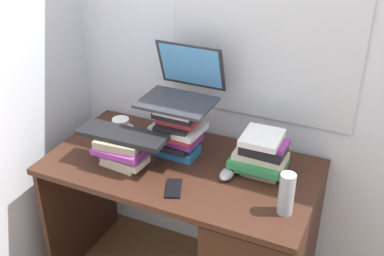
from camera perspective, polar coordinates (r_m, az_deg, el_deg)
wall_back at (r=2.35m, az=2.70°, el=11.19°), size 6.00×0.06×2.60m
wall_left at (r=2.45m, az=-18.40°, el=10.50°), size 0.05×6.00×2.60m
desk at (r=2.37m, az=5.67°, el=-13.58°), size 1.27×0.67×0.77m
book_stack_tall at (r=2.27m, az=-1.71°, el=-0.10°), size 0.25×0.20×0.27m
book_stack_keyboard_riser at (r=2.24m, az=-8.22°, el=-2.61°), size 0.23×0.19×0.15m
book_stack_side at (r=2.18m, az=8.25°, el=-3.12°), size 0.26×0.20×0.20m
laptop at (r=2.24m, az=-1.12°, el=4.92°), size 0.33×0.32×0.25m
keyboard at (r=2.21m, az=-8.28°, el=-0.81°), size 0.42×0.15×0.02m
computer_mouse at (r=2.17m, az=4.16°, el=-5.47°), size 0.06×0.10×0.04m
mug at (r=2.50m, az=-8.39°, el=0.10°), size 0.13×0.09×0.10m
water_bottle at (r=1.96m, az=11.15°, el=-7.68°), size 0.06×0.06×0.18m
cell_phone at (r=2.10m, az=-2.20°, el=-7.19°), size 0.11×0.15×0.01m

